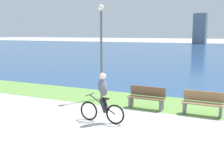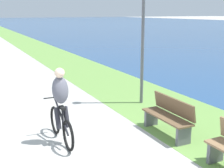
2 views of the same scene
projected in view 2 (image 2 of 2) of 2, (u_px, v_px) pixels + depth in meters
The scene contains 5 objects.
ground_plane at pixel (93, 161), 6.00m from camera, with size 300.00×300.00×0.00m, color #B2AFA8.
grass_strip_bayside at pixel (216, 133), 7.39m from camera, with size 120.00×2.97×0.01m, color #6B9947.
cyclist_lead at pixel (61, 106), 6.68m from camera, with size 1.71×0.52×1.72m.
bench_far_along_path at pixel (168, 116), 7.21m from camera, with size 1.50×0.47×0.90m.
lamppost_tall at pixel (143, 16), 9.18m from camera, with size 0.28×0.28×4.28m.
Camera 2 is at (5.09, -2.05, 2.89)m, focal length 48.30 mm.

